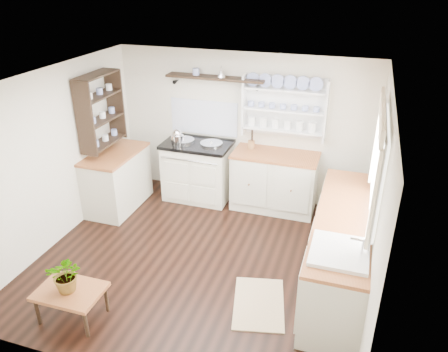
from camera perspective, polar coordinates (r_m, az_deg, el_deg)
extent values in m
cube|color=black|center=(5.74, -3.06, -10.67)|extent=(4.00, 3.80, 0.01)
cube|color=beige|center=(6.81, 2.44, 6.38)|extent=(4.00, 0.02, 2.30)
cube|color=beige|center=(4.85, 19.28, -3.49)|extent=(0.02, 3.80, 2.30)
cube|color=beige|center=(6.11, -21.15, 2.28)|extent=(0.02, 3.80, 2.30)
cube|color=white|center=(4.75, -3.72, 12.27)|extent=(4.00, 3.80, 0.01)
cube|color=white|center=(4.84, 19.42, 1.03)|extent=(0.04, 1.40, 1.00)
cube|color=white|center=(4.84, 19.19, 1.07)|extent=(0.02, 1.50, 1.10)
cube|color=beige|center=(4.64, 19.97, 7.62)|extent=(0.04, 1.55, 0.18)
cube|color=white|center=(6.97, -3.41, 0.57)|extent=(1.01, 0.66, 0.89)
cube|color=black|center=(6.79, -3.51, 4.17)|extent=(1.05, 0.70, 0.05)
cylinder|color=silver|center=(6.86, -5.33, 4.69)|extent=(0.34, 0.34, 0.03)
cylinder|color=silver|center=(6.70, -1.66, 4.26)|extent=(0.34, 0.34, 0.03)
cylinder|color=silver|center=(6.52, -4.65, 2.00)|extent=(0.91, 0.02, 0.02)
cube|color=beige|center=(6.69, 6.57, -0.75)|extent=(1.25, 0.60, 0.88)
cube|color=brown|center=(6.51, 6.77, 2.72)|extent=(1.27, 0.63, 0.04)
cube|color=beige|center=(5.30, 14.92, -9.28)|extent=(0.60, 2.40, 0.88)
cube|color=brown|center=(5.06, 15.48, -5.18)|extent=(0.62, 2.43, 0.04)
cube|color=white|center=(4.47, 14.66, -10.80)|extent=(0.55, 0.60, 0.28)
cylinder|color=silver|center=(4.37, 17.59, -9.03)|extent=(0.02, 0.02, 0.22)
cube|color=beige|center=(6.89, -13.76, -0.55)|extent=(0.60, 1.10, 0.88)
cube|color=brown|center=(6.71, -14.15, 2.82)|extent=(0.62, 1.13, 0.04)
cube|color=white|center=(6.53, 8.02, 8.99)|extent=(1.20, 0.03, 0.90)
cube|color=white|center=(6.45, 7.87, 8.78)|extent=(1.20, 0.22, 0.02)
cylinder|color=navy|center=(6.38, 8.03, 11.12)|extent=(0.20, 0.02, 0.20)
cube|color=black|center=(6.59, -1.18, 12.72)|extent=(1.50, 0.24, 0.04)
cone|color=black|center=(6.91, -6.19, 12.26)|extent=(0.06, 0.20, 0.06)
cone|color=black|center=(6.50, 4.57, 11.47)|extent=(0.06, 0.20, 0.06)
cube|color=black|center=(6.56, -15.83, 8.35)|extent=(0.28, 0.80, 1.05)
cylinder|color=olive|center=(6.62, 3.57, 4.12)|extent=(0.10, 0.10, 0.12)
cube|color=brown|center=(4.96, -19.48, -14.03)|extent=(0.68, 0.49, 0.04)
cylinder|color=black|center=(5.12, -23.17, -15.97)|extent=(0.04, 0.04, 0.33)
cylinder|color=black|center=(5.34, -20.56, -13.55)|extent=(0.04, 0.04, 0.33)
cylinder|color=black|center=(4.82, -17.59, -17.94)|extent=(0.04, 0.04, 0.33)
cylinder|color=black|center=(5.05, -15.12, -15.23)|extent=(0.04, 0.04, 0.33)
imported|color=#3F7233|center=(4.83, -19.86, -12.00)|extent=(0.43, 0.40, 0.40)
cube|color=#9F7D5C|center=(5.08, 4.57, -16.26)|extent=(0.72, 0.95, 0.02)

